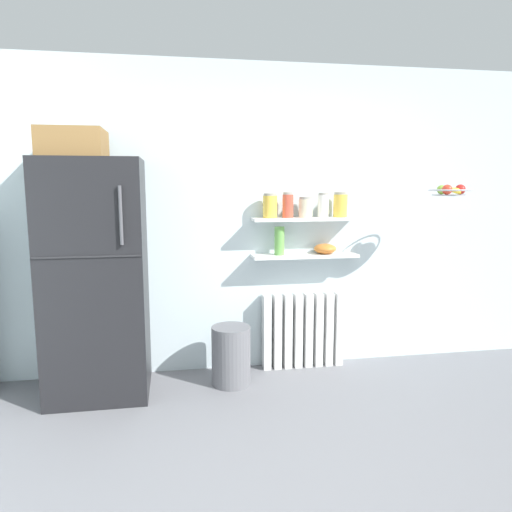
# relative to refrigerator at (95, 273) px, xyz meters

# --- Properties ---
(ground_plane) EXTENTS (7.04, 7.04, 0.00)m
(ground_plane) POSITION_rel_refrigerator_xyz_m (1.35, -1.17, -0.94)
(ground_plane) COLOR slate
(back_wall) EXTENTS (7.04, 0.10, 2.60)m
(back_wall) POSITION_rel_refrigerator_xyz_m (1.35, 0.38, 0.36)
(back_wall) COLOR silver
(back_wall) RESTS_ON ground_plane
(refrigerator) EXTENTS (0.73, 0.69, 1.99)m
(refrigerator) POSITION_rel_refrigerator_xyz_m (0.00, 0.00, 0.00)
(refrigerator) COLOR black
(refrigerator) RESTS_ON ground_plane
(radiator) EXTENTS (0.72, 0.12, 0.66)m
(radiator) POSITION_rel_refrigerator_xyz_m (1.69, 0.25, -0.61)
(radiator) COLOR white
(radiator) RESTS_ON ground_plane
(wall_shelf_lower) EXTENTS (0.91, 0.22, 0.02)m
(wall_shelf_lower) POSITION_rel_refrigerator_xyz_m (1.69, 0.22, 0.06)
(wall_shelf_lower) COLOR white
(wall_shelf_upper) EXTENTS (0.91, 0.22, 0.02)m
(wall_shelf_upper) POSITION_rel_refrigerator_xyz_m (1.69, 0.22, 0.37)
(wall_shelf_upper) COLOR white
(storage_jar_0) EXTENTS (0.12, 0.12, 0.20)m
(storage_jar_0) POSITION_rel_refrigerator_xyz_m (1.38, 0.22, 0.48)
(storage_jar_0) COLOR yellow
(storage_jar_0) RESTS_ON wall_shelf_upper
(storage_jar_1) EXTENTS (0.09, 0.09, 0.21)m
(storage_jar_1) POSITION_rel_refrigerator_xyz_m (1.54, 0.22, 0.49)
(storage_jar_1) COLOR #C64C38
(storage_jar_1) RESTS_ON wall_shelf_upper
(storage_jar_2) EXTENTS (0.12, 0.12, 0.17)m
(storage_jar_2) POSITION_rel_refrigerator_xyz_m (1.69, 0.22, 0.47)
(storage_jar_2) COLOR beige
(storage_jar_2) RESTS_ON wall_shelf_upper
(storage_jar_3) EXTENTS (0.09, 0.09, 0.21)m
(storage_jar_3) POSITION_rel_refrigerator_xyz_m (1.84, 0.22, 0.49)
(storage_jar_3) COLOR silver
(storage_jar_3) RESTS_ON wall_shelf_upper
(storage_jar_4) EXTENTS (0.12, 0.12, 0.21)m
(storage_jar_4) POSITION_rel_refrigerator_xyz_m (2.00, 0.22, 0.49)
(storage_jar_4) COLOR yellow
(storage_jar_4) RESTS_ON wall_shelf_upper
(vase) EXTENTS (0.08, 0.08, 0.24)m
(vase) POSITION_rel_refrigerator_xyz_m (1.47, 0.22, 0.19)
(vase) COLOR #66A84C
(vase) RESTS_ON wall_shelf_lower
(shelf_bowl) EXTENTS (0.19, 0.19, 0.09)m
(shelf_bowl) POSITION_rel_refrigerator_xyz_m (1.87, 0.22, 0.11)
(shelf_bowl) COLOR orange
(shelf_bowl) RESTS_ON wall_shelf_lower
(trash_bin) EXTENTS (0.31, 0.31, 0.48)m
(trash_bin) POSITION_rel_refrigerator_xyz_m (1.02, -0.03, -0.70)
(trash_bin) COLOR slate
(trash_bin) RESTS_ON ground_plane
(hanging_fruit_basket) EXTENTS (0.33, 0.33, 0.09)m
(hanging_fruit_basket) POSITION_rel_refrigerator_xyz_m (2.76, -0.18, 0.61)
(hanging_fruit_basket) COLOR #B2B2B7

